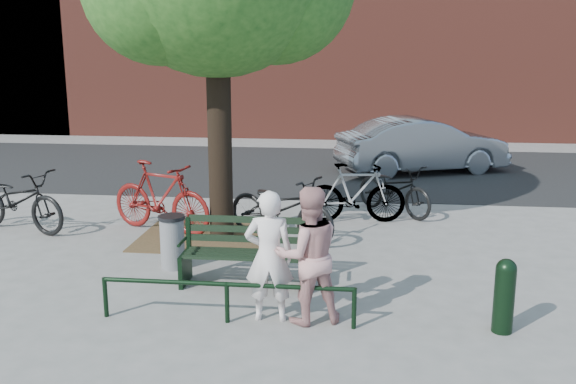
# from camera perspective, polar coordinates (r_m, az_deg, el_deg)

# --- Properties ---
(ground) EXTENTS (90.00, 90.00, 0.00)m
(ground) POSITION_cam_1_polar(r_m,az_deg,el_deg) (8.93, -3.82, -8.30)
(ground) COLOR gray
(ground) RESTS_ON ground
(dirt_pit) EXTENTS (2.40, 2.00, 0.02)m
(dirt_pit) POSITION_cam_1_polar(r_m,az_deg,el_deg) (11.16, -6.88, -3.92)
(dirt_pit) COLOR brown
(dirt_pit) RESTS_ON ground
(road) EXTENTS (40.00, 7.00, 0.01)m
(road) POSITION_cam_1_polar(r_m,az_deg,el_deg) (17.06, 1.24, 2.06)
(road) COLOR black
(road) RESTS_ON ground
(park_bench) EXTENTS (1.74, 0.54, 0.97)m
(park_bench) POSITION_cam_1_polar(r_m,az_deg,el_deg) (8.84, -3.77, -5.23)
(park_bench) COLOR black
(park_bench) RESTS_ON ground
(guard_railing) EXTENTS (3.06, 0.06, 0.51)m
(guard_railing) POSITION_cam_1_polar(r_m,az_deg,el_deg) (7.68, -5.46, -8.71)
(guard_railing) COLOR black
(guard_railing) RESTS_ON ground
(person_left) EXTENTS (0.61, 0.42, 1.60)m
(person_left) POSITION_cam_1_polar(r_m,az_deg,el_deg) (7.61, -1.69, -5.72)
(person_left) COLOR silver
(person_left) RESTS_ON ground
(person_right) EXTENTS (0.97, 0.86, 1.65)m
(person_right) POSITION_cam_1_polar(r_m,az_deg,el_deg) (7.55, 1.81, -5.65)
(person_right) COLOR tan
(person_right) RESTS_ON ground
(bollard) EXTENTS (0.24, 0.24, 0.88)m
(bollard) POSITION_cam_1_polar(r_m,az_deg,el_deg) (7.79, 18.69, -8.52)
(bollard) COLOR black
(bollard) RESTS_ON ground
(litter_bin) EXTENTS (0.39, 0.39, 0.80)m
(litter_bin) POSITION_cam_1_polar(r_m,az_deg,el_deg) (9.62, -10.24, -4.36)
(litter_bin) COLOR gray
(litter_bin) RESTS_ON ground
(bicycle_a) EXTENTS (2.24, 1.38, 1.11)m
(bicycle_a) POSITION_cam_1_polar(r_m,az_deg,el_deg) (12.28, -22.90, -0.68)
(bicycle_a) COLOR black
(bicycle_a) RESTS_ON ground
(bicycle_b) EXTENTS (2.16, 1.33, 1.26)m
(bicycle_b) POSITION_cam_1_polar(r_m,az_deg,el_deg) (11.45, -11.26, -0.43)
(bicycle_b) COLOR #5D0F0D
(bicycle_b) RESTS_ON ground
(bicycle_c) EXTENTS (2.21, 1.66, 1.11)m
(bicycle_c) POSITION_cam_1_polar(r_m,az_deg,el_deg) (10.80, -0.63, -1.39)
(bicycle_c) COLOR black
(bicycle_c) RESTS_ON ground
(bicycle_d) EXTENTS (1.91, 0.75, 1.12)m
(bicycle_d) POSITION_cam_1_polar(r_m,az_deg,el_deg) (11.91, 6.00, -0.09)
(bicycle_d) COLOR gray
(bicycle_d) RESTS_ON ground
(bicycle_e) EXTENTS (1.78, 1.82, 0.99)m
(bicycle_e) POSITION_cam_1_polar(r_m,az_deg,el_deg) (12.64, 9.43, 0.27)
(bicycle_e) COLOR black
(bicycle_e) RESTS_ON ground
(parked_car) EXTENTS (4.57, 2.97, 1.42)m
(parked_car) POSITION_cam_1_polar(r_m,az_deg,el_deg) (16.87, 11.84, 4.09)
(parked_car) COLOR gray
(parked_car) RESTS_ON ground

